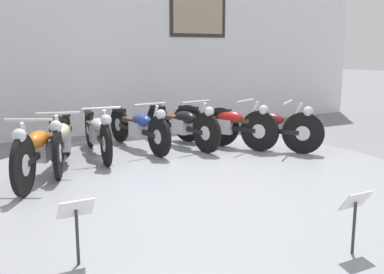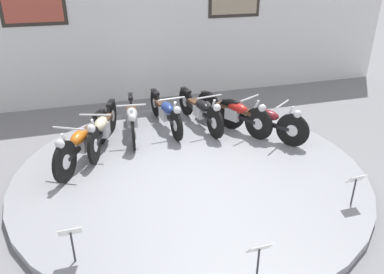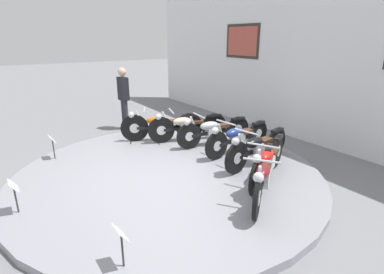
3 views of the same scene
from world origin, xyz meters
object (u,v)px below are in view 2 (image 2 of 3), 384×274
(motorcycle_black, at_px, (200,109))
(motorcycle_cream, at_px, (103,127))
(motorcycle_maroon, at_px, (262,119))
(info_placard_front_right, at_px, (355,183))
(info_placard_front_centre, at_px, (259,253))
(motorcycle_silver, at_px, (132,117))
(info_placard_front_left, at_px, (71,236))
(motorcycle_red, at_px, (234,112))
(motorcycle_orange, at_px, (83,141))
(motorcycle_blue, at_px, (166,111))

(motorcycle_black, bearing_deg, motorcycle_cream, -170.12)
(motorcycle_maroon, height_order, info_placard_front_right, motorcycle_maroon)
(motorcycle_black, xyz_separation_m, info_placard_front_right, (1.20, -3.32, -0.01))
(info_placard_front_centre, height_order, info_placard_front_right, same)
(motorcycle_silver, height_order, info_placard_front_left, motorcycle_silver)
(motorcycle_red, xyz_separation_m, info_placard_front_left, (-3.23, -2.97, -0.02))
(motorcycle_orange, bearing_deg, info_placard_front_centre, -62.95)
(motorcycle_cream, bearing_deg, motorcycle_orange, -125.98)
(motorcycle_orange, height_order, motorcycle_black, motorcycle_orange)
(motorcycle_cream, distance_m, info_placard_front_centre, 4.05)
(motorcycle_cream, relative_size, motorcycle_black, 0.97)
(motorcycle_cream, distance_m, motorcycle_silver, 0.69)
(info_placard_front_right, bearing_deg, motorcycle_black, 109.92)
(motorcycle_orange, xyz_separation_m, info_placard_front_left, (-0.23, -2.44, -0.03))
(motorcycle_silver, bearing_deg, info_placard_front_right, -51.59)
(motorcycle_cream, distance_m, info_placard_front_left, 3.03)
(motorcycle_black, distance_m, motorcycle_maroon, 1.31)
(motorcycle_silver, bearing_deg, motorcycle_cream, -149.55)
(motorcycle_orange, bearing_deg, motorcycle_red, 9.88)
(motorcycle_black, distance_m, motorcycle_red, 0.70)
(motorcycle_cream, relative_size, info_placard_front_right, 3.73)
(motorcycle_cream, bearing_deg, info_placard_front_centre, -71.11)
(motorcycle_black, xyz_separation_m, info_placard_front_left, (-2.63, -3.32, -0.01))
(motorcycle_red, xyz_separation_m, motorcycle_maroon, (0.38, -0.52, 0.00))
(motorcycle_silver, distance_m, info_placard_front_left, 3.53)
(motorcycle_orange, height_order, motorcycle_blue, motorcycle_orange)
(info_placard_front_right, bearing_deg, motorcycle_maroon, 95.16)
(info_placard_front_right, bearing_deg, motorcycle_cream, 137.42)
(motorcycle_cream, distance_m, motorcycle_black, 2.06)
(motorcycle_black, relative_size, motorcycle_maroon, 1.20)
(motorcycle_cream, xyz_separation_m, motorcycle_black, (2.03, 0.35, -0.01))
(motorcycle_cream, distance_m, info_placard_front_right, 4.38)
(motorcycle_maroon, bearing_deg, motorcycle_orange, -179.98)
(motorcycle_orange, distance_m, motorcycle_red, 3.05)
(motorcycle_orange, relative_size, info_placard_front_left, 3.54)
(motorcycle_cream, xyz_separation_m, motorcycle_blue, (1.31, 0.48, -0.02))
(info_placard_front_left, height_order, info_placard_front_centre, same)
(motorcycle_cream, height_order, motorcycle_black, motorcycle_cream)
(motorcycle_blue, xyz_separation_m, info_placard_front_left, (-1.92, -3.44, -0.01))
(motorcycle_silver, height_order, info_placard_front_right, motorcycle_silver)
(motorcycle_maroon, height_order, info_placard_front_centre, motorcycle_maroon)
(motorcycle_blue, distance_m, info_placard_front_left, 3.94)
(motorcycle_maroon, bearing_deg, motorcycle_black, 138.34)
(motorcycle_silver, relative_size, motorcycle_blue, 1.00)
(motorcycle_maroon, bearing_deg, motorcycle_silver, 160.10)
(motorcycle_silver, distance_m, motorcycle_red, 2.06)
(motorcycle_orange, relative_size, motorcycle_black, 0.92)
(motorcycle_cream, xyz_separation_m, info_placard_front_centre, (1.31, -3.83, -0.02))
(info_placard_front_centre, bearing_deg, motorcycle_black, 80.31)
(info_placard_front_left, relative_size, info_placard_front_centre, 1.00)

